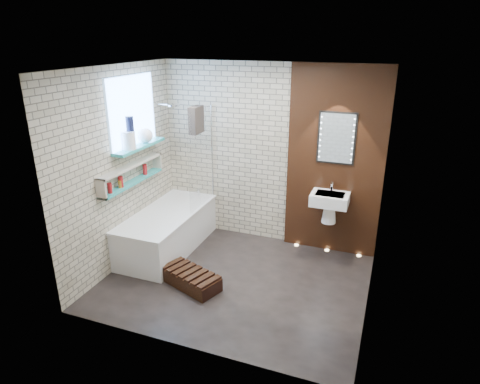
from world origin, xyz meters
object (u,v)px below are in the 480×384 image
at_px(bath_screen, 201,159).
at_px(walnut_step, 191,279).
at_px(bathtub, 168,230).
at_px(led_mirror, 337,138).
at_px(washbasin, 330,203).

bearing_deg(bath_screen, walnut_step, -72.09).
distance_m(bathtub, bath_screen, 1.14).
xyz_separation_m(bathtub, led_mirror, (2.17, 0.78, 1.36)).
bearing_deg(washbasin, bathtub, -163.99).
xyz_separation_m(bathtub, walnut_step, (0.74, -0.75, -0.21)).
height_order(washbasin, led_mirror, led_mirror).
relative_size(led_mirror, walnut_step, 0.91).
bearing_deg(bathtub, walnut_step, -45.40).
bearing_deg(led_mirror, walnut_step, -133.12).
height_order(washbasin, walnut_step, washbasin).
relative_size(bathtub, washbasin, 3.00).
bearing_deg(led_mirror, bathtub, -160.22).
bearing_deg(bath_screen, bathtub, -128.90).
bearing_deg(washbasin, walnut_step, -136.24).
relative_size(bath_screen, washbasin, 2.41).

